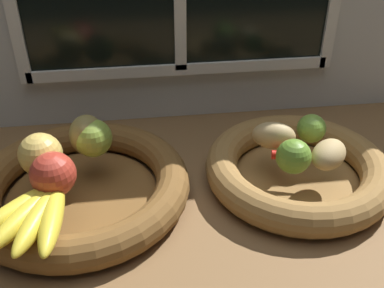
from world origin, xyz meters
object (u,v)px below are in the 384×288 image
at_px(potato_small, 329,154).
at_px(pear_brown, 87,135).
at_px(lime_near, 294,156).
at_px(apple_red_front, 53,174).
at_px(potato_oblong, 274,136).
at_px(lime_far, 311,128).
at_px(chili_pepper, 302,156).
at_px(fruit_bowl_left, 81,186).
at_px(fruit_bowl_right, 297,169).
at_px(apple_golden_left, 41,154).
at_px(banana_bunch_front, 34,214).
at_px(apple_green_back, 93,138).

bearing_deg(potato_small, pear_brown, 166.95).
bearing_deg(lime_near, apple_red_front, -179.01).
bearing_deg(potato_oblong, lime_far, 9.25).
height_order(apple_red_front, chili_pepper, apple_red_front).
distance_m(potato_small, lime_far, 0.08).
distance_m(fruit_bowl_left, apple_red_front, 0.09).
height_order(potato_small, lime_far, lime_far).
distance_m(apple_red_front, pear_brown, 0.12).
bearing_deg(chili_pepper, potato_oblong, 140.83).
xyz_separation_m(pear_brown, chili_pepper, (0.37, -0.07, -0.03)).
bearing_deg(potato_small, apple_red_front, -178.18).
height_order(lime_near, lime_far, lime_near).
bearing_deg(fruit_bowl_right, apple_golden_left, 179.02).
relative_size(apple_golden_left, apple_red_front, 1.01).
xyz_separation_m(banana_bunch_front, lime_near, (0.41, 0.07, 0.01)).
height_order(banana_bunch_front, lime_far, lime_far).
bearing_deg(banana_bunch_front, apple_green_back, 65.19).
bearing_deg(potato_small, apple_green_back, 167.59).
bearing_deg(apple_green_back, lime_near, -15.97).
distance_m(fruit_bowl_left, fruit_bowl_right, 0.39).
relative_size(fruit_bowl_left, lime_far, 7.07).
bearing_deg(potato_small, lime_near, -173.33).
bearing_deg(fruit_bowl_left, lime_near, -6.96).
bearing_deg(apple_golden_left, lime_far, 4.32).
relative_size(fruit_bowl_right, chili_pepper, 3.20).
height_order(fruit_bowl_left, apple_green_back, apple_green_back).
height_order(apple_green_back, pear_brown, pear_brown).
height_order(apple_golden_left, chili_pepper, apple_golden_left).
xyz_separation_m(apple_green_back, potato_small, (0.40, -0.09, -0.01)).
relative_size(apple_golden_left, potato_small, 0.92).
relative_size(pear_brown, potato_oblong, 0.94).
bearing_deg(lime_far, fruit_bowl_right, -127.87).
bearing_deg(apple_golden_left, banana_bunch_front, -87.53).
bearing_deg(apple_green_back, apple_red_front, -118.43).
relative_size(pear_brown, potato_small, 0.94).
relative_size(lime_near, chili_pepper, 0.57).
xyz_separation_m(potato_oblong, lime_near, (0.01, -0.07, 0.00)).
xyz_separation_m(apple_red_front, lime_far, (0.45, 0.09, -0.01)).
bearing_deg(fruit_bowl_right, banana_bunch_front, -165.28).
height_order(fruit_bowl_right, pear_brown, pear_brown).
bearing_deg(apple_golden_left, apple_red_front, -64.90).
distance_m(pear_brown, potato_oblong, 0.33).
relative_size(apple_green_back, apple_red_front, 0.95).
distance_m(potato_oblong, chili_pepper, 0.06).
bearing_deg(apple_red_front, apple_golden_left, 115.10).
bearing_deg(apple_golden_left, chili_pepper, -3.09).
xyz_separation_m(fruit_bowl_left, chili_pepper, (0.38, -0.02, 0.04)).
bearing_deg(fruit_bowl_right, fruit_bowl_left, 180.00).
relative_size(fruit_bowl_left, apple_golden_left, 5.22).
relative_size(apple_golden_left, lime_far, 1.35).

